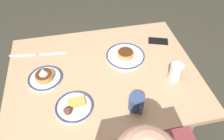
% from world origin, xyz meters
% --- Properties ---
extents(ground_plane, '(6.00, 6.00, 0.00)m').
position_xyz_m(ground_plane, '(0.00, 0.00, 0.00)').
color(ground_plane, '#3A392E').
extents(dining_table, '(1.21, 0.92, 0.75)m').
position_xyz_m(dining_table, '(0.00, 0.00, 0.63)').
color(dining_table, tan).
rests_on(dining_table, ground_plane).
extents(plate_near_main, '(0.27, 0.27, 0.05)m').
position_xyz_m(plate_near_main, '(-0.18, -0.11, 0.77)').
color(plate_near_main, white).
rests_on(plate_near_main, dining_table).
extents(plate_center_pancakes, '(0.21, 0.21, 0.09)m').
position_xyz_m(plate_center_pancakes, '(0.36, -0.01, 0.78)').
color(plate_center_pancakes, silver).
rests_on(plate_center_pancakes, dining_table).
extents(plate_far_companion, '(0.21, 0.21, 0.05)m').
position_xyz_m(plate_far_companion, '(0.21, 0.24, 0.77)').
color(plate_far_companion, silver).
rests_on(plate_far_companion, dining_table).
extents(coffee_mug, '(0.09, 0.12, 0.10)m').
position_xyz_m(coffee_mug, '(-0.13, 0.30, 0.80)').
color(coffee_mug, '#334772').
rests_on(coffee_mug, dining_table).
extents(drinking_glass, '(0.08, 0.08, 0.12)m').
position_xyz_m(drinking_glass, '(-0.43, 0.14, 0.81)').
color(drinking_glass, silver).
rests_on(drinking_glass, dining_table).
extents(cell_phone, '(0.16, 0.11, 0.01)m').
position_xyz_m(cell_phone, '(-0.46, -0.23, 0.76)').
color(cell_phone, black).
rests_on(cell_phone, dining_table).
extents(fork_near, '(0.19, 0.03, 0.01)m').
position_xyz_m(fork_near, '(0.31, -0.25, 0.76)').
color(fork_near, silver).
rests_on(fork_near, dining_table).
extents(tea_spoon, '(0.19, 0.04, 0.01)m').
position_xyz_m(tea_spoon, '(0.55, -0.27, 0.76)').
color(tea_spoon, silver).
rests_on(tea_spoon, dining_table).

